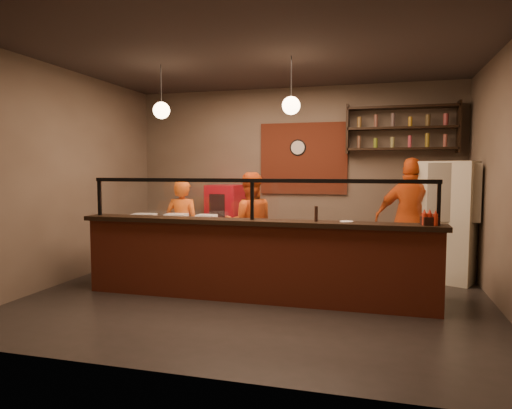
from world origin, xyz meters
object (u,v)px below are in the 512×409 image
(cook_left, at_px, (183,228))
(cook_right, at_px, (412,219))
(fridge, at_px, (449,221))
(pizza_dough, at_px, (317,229))
(pepper_mill, at_px, (316,214))
(red_cooler, at_px, (226,223))
(condiment_caddy, at_px, (430,221))
(wall_clock, at_px, (298,148))
(cook_mid, at_px, (249,224))

(cook_left, xyz_separation_m, cook_right, (3.51, 0.70, 0.17))
(fridge, distance_m, pizza_dough, 2.29)
(cook_left, bearing_deg, pepper_mill, 154.43)
(fridge, relative_size, red_cooler, 1.29)
(pepper_mill, bearing_deg, cook_left, 154.96)
(condiment_caddy, xyz_separation_m, pepper_mill, (-1.31, 0.03, 0.05))
(red_cooler, bearing_deg, wall_clock, 21.67)
(wall_clock, height_order, red_cooler, wall_clock)
(wall_clock, distance_m, cook_mid, 1.93)
(cook_right, height_order, red_cooler, cook_right)
(condiment_caddy, bearing_deg, cook_mid, 151.04)
(fridge, bearing_deg, pepper_mill, -109.80)
(wall_clock, height_order, condiment_caddy, wall_clock)
(cook_right, bearing_deg, wall_clock, -20.92)
(wall_clock, height_order, pepper_mill, wall_clock)
(red_cooler, relative_size, pizza_dough, 2.76)
(red_cooler, bearing_deg, condiment_caddy, -28.14)
(fridge, relative_size, pepper_mill, 9.65)
(condiment_caddy, bearing_deg, red_cooler, 143.58)
(cook_mid, bearing_deg, fridge, 169.36)
(cook_right, bearing_deg, cook_mid, 14.08)
(cook_mid, xyz_separation_m, condiment_caddy, (2.57, -1.42, 0.28))
(pepper_mill, bearing_deg, pizza_dough, 96.31)
(cook_mid, height_order, red_cooler, cook_mid)
(wall_clock, relative_size, condiment_caddy, 1.73)
(wall_clock, bearing_deg, condiment_caddy, -53.79)
(wall_clock, relative_size, pizza_dough, 0.59)
(cook_mid, xyz_separation_m, pizza_dough, (1.20, -0.91, 0.08))
(cook_left, distance_m, pizza_dough, 2.30)
(cook_right, height_order, pepper_mill, cook_right)
(wall_clock, bearing_deg, cook_left, -132.92)
(cook_left, distance_m, pepper_mill, 2.53)
(cook_mid, distance_m, fridge, 3.08)
(cook_left, distance_m, condiment_caddy, 3.76)
(cook_left, bearing_deg, wall_clock, -133.45)
(cook_left, relative_size, condiment_caddy, 8.90)
(wall_clock, xyz_separation_m, pizza_dough, (0.66, -2.26, -1.19))
(pizza_dough, relative_size, pepper_mill, 2.71)
(cook_mid, relative_size, fridge, 0.91)
(condiment_caddy, bearing_deg, wall_clock, 126.21)
(pizza_dough, bearing_deg, cook_left, 165.31)
(wall_clock, relative_size, fridge, 0.16)
(fridge, bearing_deg, pizza_dough, -119.12)
(pizza_dough, height_order, pepper_mill, pepper_mill)
(cook_mid, xyz_separation_m, red_cooler, (-0.76, 1.03, -0.12))
(condiment_caddy, distance_m, pepper_mill, 1.31)
(cook_right, distance_m, condiment_caddy, 1.80)
(wall_clock, distance_m, red_cooler, 1.93)
(cook_left, height_order, pizza_dough, cook_left)
(cook_right, bearing_deg, fridge, -165.39)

